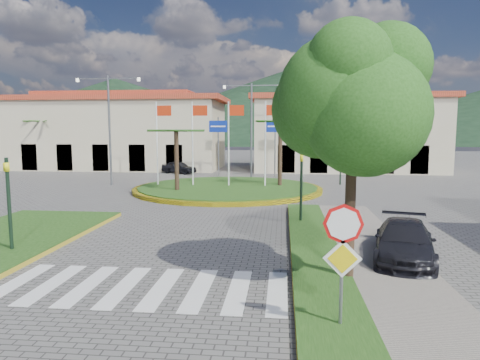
# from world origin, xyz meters

# --- Properties ---
(sidewalk_right) EXTENTS (4.00, 28.00, 0.15)m
(sidewalk_right) POSITION_xyz_m (6.00, 2.00, 0.07)
(sidewalk_right) COLOR gray
(sidewalk_right) RESTS_ON ground
(verge_right) EXTENTS (1.60, 28.00, 0.18)m
(verge_right) POSITION_xyz_m (4.80, 2.00, 0.09)
(verge_right) COLOR #1B4413
(verge_right) RESTS_ON ground
(crosswalk) EXTENTS (8.00, 3.00, 0.01)m
(crosswalk) POSITION_xyz_m (0.00, 4.00, 0.01)
(crosswalk) COLOR silver
(crosswalk) RESTS_ON ground
(roundabout_island) EXTENTS (12.70, 12.70, 6.00)m
(roundabout_island) POSITION_xyz_m (0.00, 22.00, 0.17)
(roundabout_island) COLOR yellow
(roundabout_island) RESTS_ON ground
(stop_sign) EXTENTS (0.80, 0.11, 2.65)m
(stop_sign) POSITION_xyz_m (4.90, 1.96, 1.79)
(stop_sign) COLOR slate
(stop_sign) RESTS_ON ground
(deciduous_tree) EXTENTS (3.60, 3.60, 6.80)m
(deciduous_tree) POSITION_xyz_m (5.50, 5.00, 5.18)
(deciduous_tree) COLOR black
(deciduous_tree) RESTS_ON ground
(traffic_light_left) EXTENTS (0.15, 0.18, 3.20)m
(traffic_light_left) POSITION_xyz_m (-5.20, 6.50, 1.94)
(traffic_light_left) COLOR black
(traffic_light_left) RESTS_ON ground
(traffic_light_right) EXTENTS (0.15, 0.18, 3.20)m
(traffic_light_right) POSITION_xyz_m (4.50, 12.00, 1.94)
(traffic_light_right) COLOR black
(traffic_light_right) RESTS_ON ground
(traffic_light_far) EXTENTS (0.18, 0.15, 3.20)m
(traffic_light_far) POSITION_xyz_m (8.00, 26.00, 1.94)
(traffic_light_far) COLOR black
(traffic_light_far) RESTS_ON ground
(direction_sign_west) EXTENTS (1.60, 0.14, 5.20)m
(direction_sign_west) POSITION_xyz_m (-2.00, 30.97, 3.53)
(direction_sign_west) COLOR slate
(direction_sign_west) RESTS_ON ground
(direction_sign_east) EXTENTS (1.60, 0.14, 5.20)m
(direction_sign_east) POSITION_xyz_m (3.00, 30.97, 3.53)
(direction_sign_east) COLOR slate
(direction_sign_east) RESTS_ON ground
(street_lamp_centre) EXTENTS (4.80, 0.16, 8.00)m
(street_lamp_centre) POSITION_xyz_m (1.00, 30.00, 4.50)
(street_lamp_centre) COLOR slate
(street_lamp_centre) RESTS_ON ground
(street_lamp_west) EXTENTS (4.80, 0.16, 8.00)m
(street_lamp_west) POSITION_xyz_m (-9.00, 24.00, 4.50)
(street_lamp_west) COLOR slate
(street_lamp_west) RESTS_ON ground
(building_left) EXTENTS (23.32, 9.54, 8.05)m
(building_left) POSITION_xyz_m (-14.00, 38.00, 3.90)
(building_left) COLOR #C2B793
(building_left) RESTS_ON ground
(building_right) EXTENTS (19.08, 9.54, 8.05)m
(building_right) POSITION_xyz_m (10.00, 38.00, 3.90)
(building_right) COLOR #C2B793
(building_right) RESTS_ON ground
(hill_far_west) EXTENTS (140.00, 140.00, 22.00)m
(hill_far_west) POSITION_xyz_m (-55.00, 140.00, 11.00)
(hill_far_west) COLOR black
(hill_far_west) RESTS_ON ground
(hill_far_mid) EXTENTS (180.00, 180.00, 30.00)m
(hill_far_mid) POSITION_xyz_m (15.00, 160.00, 15.00)
(hill_far_mid) COLOR black
(hill_far_mid) RESTS_ON ground
(hill_near_back) EXTENTS (110.00, 110.00, 16.00)m
(hill_near_back) POSITION_xyz_m (-10.00, 130.00, 8.00)
(hill_near_back) COLOR black
(hill_near_back) RESTS_ON ground
(white_van) EXTENTS (4.78, 3.32, 1.21)m
(white_van) POSITION_xyz_m (-14.15, 36.78, 0.61)
(white_van) COLOR silver
(white_van) RESTS_ON ground
(car_dark_a) EXTENTS (3.71, 2.65, 1.17)m
(car_dark_a) POSITION_xyz_m (-6.06, 32.92, 0.59)
(car_dark_a) COLOR black
(car_dark_a) RESTS_ON ground
(car_dark_b) EXTENTS (3.63, 1.62, 1.16)m
(car_dark_b) POSITION_xyz_m (10.98, 34.80, 0.58)
(car_dark_b) COLOR black
(car_dark_b) RESTS_ON ground
(car_side_right) EXTENTS (2.71, 4.57, 1.24)m
(car_side_right) POSITION_xyz_m (7.50, 7.00, 0.62)
(car_side_right) COLOR black
(car_side_right) RESTS_ON ground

